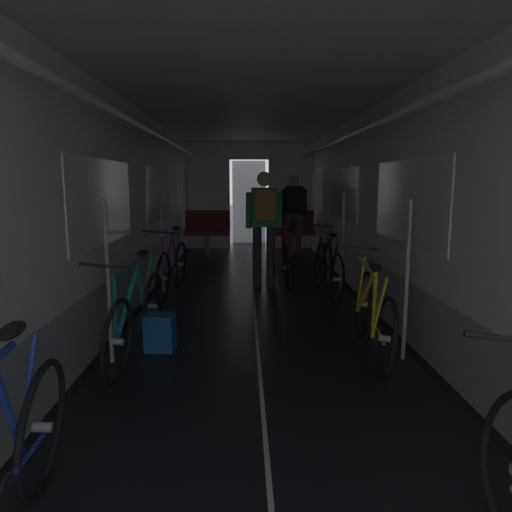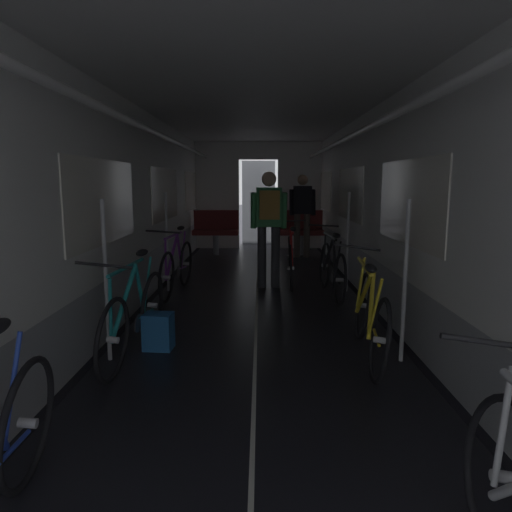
% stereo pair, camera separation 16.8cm
% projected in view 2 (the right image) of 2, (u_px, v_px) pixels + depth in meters
% --- Properties ---
extents(train_car_shell, '(3.14, 12.34, 2.57)m').
position_uv_depth(train_car_shell, '(256.00, 168.00, 5.24)').
color(train_car_shell, black).
rests_on(train_car_shell, ground).
extents(bench_seat_far_left, '(0.98, 0.51, 0.95)m').
position_uv_depth(bench_seat_far_left, '(216.00, 228.00, 9.85)').
color(bench_seat_far_left, gray).
rests_on(bench_seat_far_left, ground).
extents(bench_seat_far_right, '(0.98, 0.51, 0.95)m').
position_uv_depth(bench_seat_far_right, '(300.00, 228.00, 9.83)').
color(bench_seat_far_right, gray).
rests_on(bench_seat_far_right, ground).
extents(bicycle_teal, '(0.44, 1.69, 0.95)m').
position_uv_depth(bicycle_teal, '(135.00, 315.00, 4.06)').
color(bicycle_teal, black).
rests_on(bicycle_teal, ground).
extents(bicycle_yellow, '(0.44, 1.69, 0.95)m').
position_uv_depth(bicycle_yellow, '(370.00, 315.00, 4.05)').
color(bicycle_yellow, black).
rests_on(bicycle_yellow, ground).
extents(bicycle_purple, '(0.44, 1.69, 0.94)m').
position_uv_depth(bicycle_purple, '(177.00, 266.00, 6.39)').
color(bicycle_purple, black).
rests_on(bicycle_purple, ground).
extents(bicycle_black, '(0.44, 1.69, 0.94)m').
position_uv_depth(bicycle_black, '(332.00, 269.00, 6.22)').
color(bicycle_black, black).
rests_on(bicycle_black, ground).
extents(person_cyclist_aisle, '(0.54, 0.38, 1.69)m').
position_uv_depth(person_cyclist_aisle, '(269.00, 219.00, 6.66)').
color(person_cyclist_aisle, '#2D2D33').
rests_on(person_cyclist_aisle, ground).
extents(bicycle_red_in_aisle, '(0.44, 1.69, 0.94)m').
position_uv_depth(bicycle_red_in_aisle, '(291.00, 259.00, 7.02)').
color(bicycle_red_in_aisle, black).
rests_on(bicycle_red_in_aisle, ground).
extents(person_standing_near_bench, '(0.53, 0.23, 1.69)m').
position_uv_depth(person_standing_near_bench, '(302.00, 210.00, 9.39)').
color(person_standing_near_bench, brown).
rests_on(person_standing_near_bench, ground).
extents(backpack_on_floor, '(0.28, 0.22, 0.34)m').
position_uv_depth(backpack_on_floor, '(158.00, 331.00, 4.28)').
color(backpack_on_floor, '#1E5693').
rests_on(backpack_on_floor, ground).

